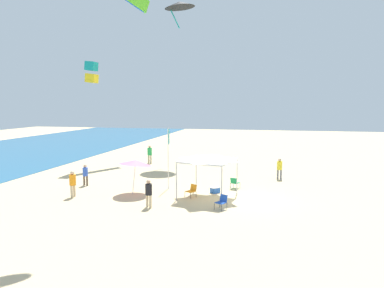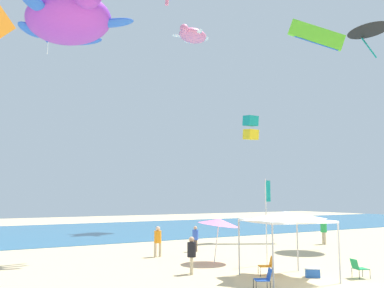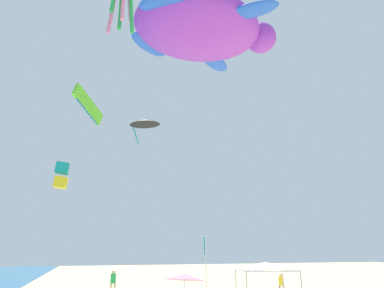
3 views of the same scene
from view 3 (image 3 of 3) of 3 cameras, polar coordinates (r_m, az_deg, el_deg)
canopy_tent at (r=21.70m, az=12.25°, el=-19.45°), size 3.69×3.66×2.84m
beach_umbrella at (r=19.88m, az=-1.24°, el=-21.42°), size 2.29×2.27×2.49m
banner_flag at (r=22.04m, az=2.31°, el=-19.67°), size 0.36×0.06×4.40m
person_far_stroller at (r=29.85m, az=14.76°, el=-21.58°), size 0.41×0.41×1.72m
person_beachcomber at (r=30.76m, az=-13.10°, el=-21.36°), size 0.45×0.46×1.89m
kite_box_teal at (r=28.34m, az=-21.07°, el=-4.93°), size 0.93×1.01×2.05m
kite_delta_black at (r=36.23m, az=-7.95°, el=3.68°), size 4.51×4.52×2.59m
kite_turtle_purple at (r=14.56m, az=1.52°, el=18.73°), size 5.65×6.30×1.88m
kite_parafoil_lime at (r=37.36m, az=-17.03°, el=6.18°), size 4.44×3.20×3.07m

